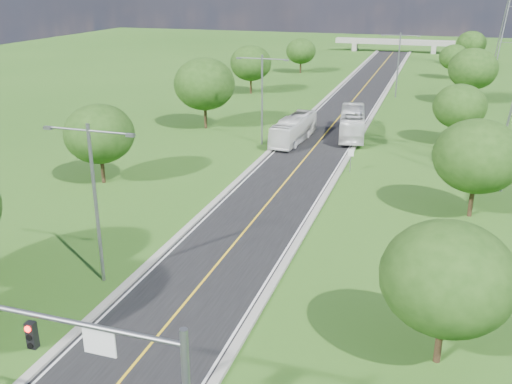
# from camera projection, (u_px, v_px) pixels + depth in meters

# --- Properties ---
(ground) EXTENTS (260.00, 260.00, 0.00)m
(ground) POSITION_uv_depth(u_px,v_px,m) (338.00, 119.00, 76.65)
(ground) COLOR #285317
(ground) RESTS_ON ground
(road) EXTENTS (8.00, 150.00, 0.06)m
(road) POSITION_uv_depth(u_px,v_px,m) (345.00, 110.00, 81.99)
(road) COLOR black
(road) RESTS_ON ground
(curb_left) EXTENTS (0.50, 150.00, 0.22)m
(curb_left) POSITION_uv_depth(u_px,v_px,m) (316.00, 108.00, 83.19)
(curb_left) COLOR gray
(curb_left) RESTS_ON ground
(curb_right) EXTENTS (0.50, 150.00, 0.22)m
(curb_right) POSITION_uv_depth(u_px,v_px,m) (375.00, 111.00, 80.73)
(curb_right) COLOR gray
(curb_right) RESTS_ON ground
(signal_mast) EXTENTS (8.54, 0.33, 7.20)m
(signal_mast) POSITION_uv_depth(u_px,v_px,m) (130.00, 375.00, 19.51)
(signal_mast) COLOR slate
(signal_mast) RESTS_ON ground
(speed_limit_sign) EXTENTS (0.55, 0.09, 2.40)m
(speed_limit_sign) POSITION_uv_depth(u_px,v_px,m) (351.00, 157.00, 54.97)
(speed_limit_sign) COLOR slate
(speed_limit_sign) RESTS_ON ground
(overpass) EXTENTS (30.00, 3.00, 3.20)m
(overpass) POSITION_uv_depth(u_px,v_px,m) (394.00, 43.00, 147.10)
(overpass) COLOR gray
(overpass) RESTS_ON ground
(streetlight_near_left) EXTENTS (5.90, 0.25, 10.00)m
(streetlight_near_left) POSITION_uv_depth(u_px,v_px,m) (94.00, 191.00, 33.53)
(streetlight_near_left) COLOR slate
(streetlight_near_left) RESTS_ON ground
(streetlight_mid_left) EXTENTS (5.90, 0.25, 10.00)m
(streetlight_mid_left) POSITION_uv_depth(u_px,v_px,m) (262.00, 92.00, 62.94)
(streetlight_mid_left) COLOR slate
(streetlight_mid_left) RESTS_ON ground
(streetlight_far_right) EXTENTS (5.90, 0.25, 10.00)m
(streetlight_far_right) POSITION_uv_depth(u_px,v_px,m) (399.00, 59.00, 88.88)
(streetlight_far_right) COLOR slate
(streetlight_far_right) RESTS_ON ground
(tree_lb) EXTENTS (6.30, 6.30, 7.33)m
(tree_lb) POSITION_uv_depth(u_px,v_px,m) (99.00, 134.00, 51.14)
(tree_lb) COLOR black
(tree_lb) RESTS_ON ground
(tree_lc) EXTENTS (7.56, 7.56, 8.79)m
(tree_lc) POSITION_uv_depth(u_px,v_px,m) (204.00, 84.00, 70.13)
(tree_lc) COLOR black
(tree_lc) RESTS_ON ground
(tree_ld) EXTENTS (6.72, 6.72, 7.82)m
(tree_ld) POSITION_uv_depth(u_px,v_px,m) (251.00, 63.00, 92.31)
(tree_ld) COLOR black
(tree_ld) RESTS_ON ground
(tree_le) EXTENTS (5.88, 5.88, 6.84)m
(tree_le) POSITION_uv_depth(u_px,v_px,m) (301.00, 51.00, 113.19)
(tree_le) COLOR black
(tree_le) RESTS_ON ground
(tree_ra) EXTENTS (6.30, 6.30, 7.33)m
(tree_ra) POSITION_uv_depth(u_px,v_px,m) (447.00, 278.00, 26.42)
(tree_ra) COLOR black
(tree_ra) RESTS_ON ground
(tree_rb) EXTENTS (6.72, 6.72, 7.82)m
(tree_rb) POSITION_uv_depth(u_px,v_px,m) (478.00, 156.00, 43.56)
(tree_rb) COLOR black
(tree_rb) RESTS_ON ground
(tree_rc) EXTENTS (5.88, 5.88, 6.84)m
(tree_rc) POSITION_uv_depth(u_px,v_px,m) (460.00, 106.00, 63.67)
(tree_rc) COLOR black
(tree_rc) RESTS_ON ground
(tree_rd) EXTENTS (7.14, 7.14, 8.30)m
(tree_rd) POSITION_uv_depth(u_px,v_px,m) (473.00, 69.00, 84.15)
(tree_rd) COLOR black
(tree_rd) RESTS_ON ground
(tree_re) EXTENTS (5.46, 5.46, 6.35)m
(tree_re) POSITION_uv_depth(u_px,v_px,m) (454.00, 57.00, 106.70)
(tree_re) COLOR black
(tree_re) RESTS_ON ground
(tree_rf) EXTENTS (6.30, 6.30, 7.33)m
(tree_rf) POSITION_uv_depth(u_px,v_px,m) (471.00, 44.00, 123.29)
(tree_rf) COLOR black
(tree_rf) RESTS_ON ground
(bus_outbound) EXTENTS (4.36, 11.89, 3.24)m
(bus_outbound) POSITION_uv_depth(u_px,v_px,m) (352.00, 123.00, 67.60)
(bus_outbound) COLOR white
(bus_outbound) RESTS_ON road
(bus_inbound) EXTENTS (3.19, 10.59, 2.91)m
(bus_inbound) POSITION_uv_depth(u_px,v_px,m) (294.00, 129.00, 65.39)
(bus_inbound) COLOR white
(bus_inbound) RESTS_ON road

